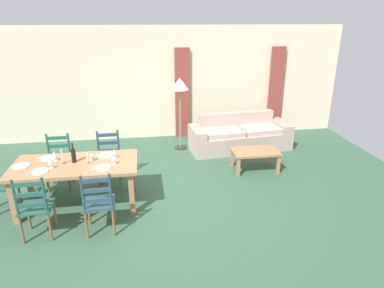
# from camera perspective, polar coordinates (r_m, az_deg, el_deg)

# --- Properties ---
(ground_plane) EXTENTS (9.60, 9.60, 0.02)m
(ground_plane) POSITION_cam_1_polar(r_m,az_deg,el_deg) (5.70, -5.61, -9.66)
(ground_plane) COLOR #375A43
(wall_far) EXTENTS (9.60, 0.16, 2.70)m
(wall_far) POSITION_cam_1_polar(r_m,az_deg,el_deg) (8.36, -7.19, 10.16)
(wall_far) COLOR beige
(wall_far) RESTS_ON ground_plane
(curtain_panel_left) EXTENTS (0.35, 0.08, 2.20)m
(curtain_panel_left) POSITION_cam_1_polar(r_m,az_deg,el_deg) (8.32, -1.67, 8.51)
(curtain_panel_left) COLOR brown
(curtain_panel_left) RESTS_ON ground_plane
(curtain_panel_right) EXTENTS (0.35, 0.08, 2.20)m
(curtain_panel_right) POSITION_cam_1_polar(r_m,az_deg,el_deg) (8.92, 14.01, 8.75)
(curtain_panel_right) COLOR brown
(curtain_panel_right) RESTS_ON ground_plane
(dining_table) EXTENTS (1.90, 0.96, 0.75)m
(dining_table) POSITION_cam_1_polar(r_m,az_deg,el_deg) (5.54, -19.17, -3.95)
(dining_table) COLOR #A7784D
(dining_table) RESTS_ON ground_plane
(dining_chair_near_left) EXTENTS (0.43, 0.41, 0.96)m
(dining_chair_near_left) POSITION_cam_1_polar(r_m,az_deg,el_deg) (5.05, -25.15, -9.68)
(dining_chair_near_left) COLOR #245548
(dining_chair_near_left) RESTS_ON ground_plane
(dining_chair_near_right) EXTENTS (0.44, 0.42, 0.96)m
(dining_chair_near_right) POSITION_cam_1_polar(r_m,az_deg,el_deg) (4.86, -15.55, -9.60)
(dining_chair_near_right) COLOR #2B4559
(dining_chair_near_right) RESTS_ON ground_plane
(dining_chair_far_left) EXTENTS (0.42, 0.40, 0.96)m
(dining_chair_far_left) POSITION_cam_1_polar(r_m,az_deg,el_deg) (6.38, -21.66, -2.80)
(dining_chair_far_left) COLOR #245C49
(dining_chair_far_left) RESTS_ON ground_plane
(dining_chair_far_right) EXTENTS (0.43, 0.41, 0.96)m
(dining_chair_far_right) POSITION_cam_1_polar(r_m,az_deg,el_deg) (6.26, -13.93, -2.33)
(dining_chair_far_right) COLOR navy
(dining_chair_far_right) RESTS_ON ground_plane
(dinner_plate_near_left) EXTENTS (0.24, 0.24, 0.02)m
(dinner_plate_near_left) POSITION_cam_1_polar(r_m,az_deg,el_deg) (5.39, -24.44, -4.29)
(dinner_plate_near_left) COLOR white
(dinner_plate_near_left) RESTS_ON dining_table
(fork_near_left) EXTENTS (0.03, 0.17, 0.01)m
(fork_near_left) POSITION_cam_1_polar(r_m,az_deg,el_deg) (5.43, -25.95, -4.40)
(fork_near_left) COLOR silver
(fork_near_left) RESTS_ON dining_table
(dinner_plate_near_right) EXTENTS (0.24, 0.24, 0.02)m
(dinner_plate_near_right) POSITION_cam_1_polar(r_m,az_deg,el_deg) (5.20, -14.88, -3.93)
(dinner_plate_near_right) COLOR white
(dinner_plate_near_right) RESTS_ON dining_table
(fork_near_right) EXTENTS (0.03, 0.17, 0.01)m
(fork_near_right) POSITION_cam_1_polar(r_m,az_deg,el_deg) (5.22, -16.51, -4.06)
(fork_near_right) COLOR silver
(fork_near_right) RESTS_ON dining_table
(dinner_plate_far_left) EXTENTS (0.24, 0.24, 0.02)m
(dinner_plate_far_left) POSITION_cam_1_polar(r_m,az_deg,el_deg) (5.83, -23.21, -2.23)
(dinner_plate_far_left) COLOR white
(dinner_plate_far_left) RESTS_ON dining_table
(fork_far_left) EXTENTS (0.03, 0.17, 0.01)m
(fork_far_left) POSITION_cam_1_polar(r_m,az_deg,el_deg) (5.87, -24.61, -2.35)
(fork_far_left) COLOR silver
(fork_far_left) RESTS_ON dining_table
(dinner_plate_far_right) EXTENTS (0.24, 0.24, 0.02)m
(dinner_plate_far_right) POSITION_cam_1_polar(r_m,az_deg,el_deg) (5.66, -14.39, -1.83)
(dinner_plate_far_right) COLOR white
(dinner_plate_far_right) RESTS_ON dining_table
(fork_far_right) EXTENTS (0.02, 0.17, 0.01)m
(fork_far_right) POSITION_cam_1_polar(r_m,az_deg,el_deg) (5.68, -15.89, -1.96)
(fork_far_right) COLOR silver
(fork_far_right) RESTS_ON dining_table
(dinner_plate_head_west) EXTENTS (0.24, 0.24, 0.02)m
(dinner_plate_head_west) POSITION_cam_1_polar(r_m,az_deg,el_deg) (5.71, -26.99, -3.34)
(dinner_plate_head_west) COLOR white
(dinner_plate_head_west) RESTS_ON dining_table
(fork_head_west) EXTENTS (0.03, 0.17, 0.01)m
(fork_head_west) POSITION_cam_1_polar(r_m,az_deg,el_deg) (5.76, -28.39, -3.44)
(fork_head_west) COLOR silver
(fork_head_west) RESTS_ON dining_table
(wine_bottle) EXTENTS (0.07, 0.07, 0.32)m
(wine_bottle) POSITION_cam_1_polar(r_m,az_deg,el_deg) (5.51, -19.50, -1.79)
(wine_bottle) COLOR black
(wine_bottle) RESTS_ON dining_table
(wine_glass_near_left) EXTENTS (0.06, 0.06, 0.16)m
(wine_glass_near_left) POSITION_cam_1_polar(r_m,az_deg,el_deg) (5.41, -22.99, -2.79)
(wine_glass_near_left) COLOR white
(wine_glass_near_left) RESTS_ON dining_table
(wine_glass_near_right) EXTENTS (0.06, 0.06, 0.16)m
(wine_glass_near_right) POSITION_cam_1_polar(r_m,az_deg,el_deg) (5.26, -13.23, -2.26)
(wine_glass_near_right) COLOR white
(wine_glass_near_right) RESTS_ON dining_table
(wine_glass_far_left) EXTENTS (0.06, 0.06, 0.16)m
(wine_glass_far_left) POSITION_cam_1_polar(r_m,az_deg,el_deg) (5.68, -22.38, -1.60)
(wine_glass_far_left) COLOR white
(wine_glass_far_left) RESTS_ON dining_table
(wine_glass_far_right) EXTENTS (0.06, 0.06, 0.16)m
(wine_glass_far_right) POSITION_cam_1_polar(r_m,az_deg,el_deg) (5.49, -13.10, -1.27)
(wine_glass_far_right) COLOR white
(wine_glass_far_right) RESTS_ON dining_table
(coffee_cup_primary) EXTENTS (0.07, 0.07, 0.09)m
(coffee_cup_primary) POSITION_cam_1_polar(r_m,az_deg,el_deg) (5.51, -16.61, -2.27)
(coffee_cup_primary) COLOR beige
(coffee_cup_primary) RESTS_ON dining_table
(candle_tall) EXTENTS (0.05, 0.05, 0.24)m
(candle_tall) POSITION_cam_1_polar(r_m,az_deg,el_deg) (5.53, -21.15, -2.50)
(candle_tall) COLOR #998C66
(candle_tall) RESTS_ON dining_table
(candle_short) EXTENTS (0.05, 0.05, 0.18)m
(candle_short) POSITION_cam_1_polar(r_m,az_deg,el_deg) (5.41, -17.33, -2.74)
(candle_short) COLOR #998C66
(candle_short) RESTS_ON dining_table
(couch) EXTENTS (2.35, 1.03, 0.80)m
(couch) POSITION_cam_1_polar(r_m,az_deg,el_deg) (7.82, 8.01, 1.33)
(couch) COLOR #BB9F93
(couch) RESTS_ON ground_plane
(coffee_table) EXTENTS (0.90, 0.56, 0.42)m
(coffee_table) POSITION_cam_1_polar(r_m,az_deg,el_deg) (6.71, 10.69, -1.60)
(coffee_table) COLOR #A7784D
(coffee_table) RESTS_ON ground_plane
(standing_lamp) EXTENTS (0.40, 0.40, 1.64)m
(standing_lamp) POSITION_cam_1_polar(r_m,az_deg,el_deg) (7.44, -2.09, 9.46)
(standing_lamp) COLOR #332D28
(standing_lamp) RESTS_ON ground_plane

